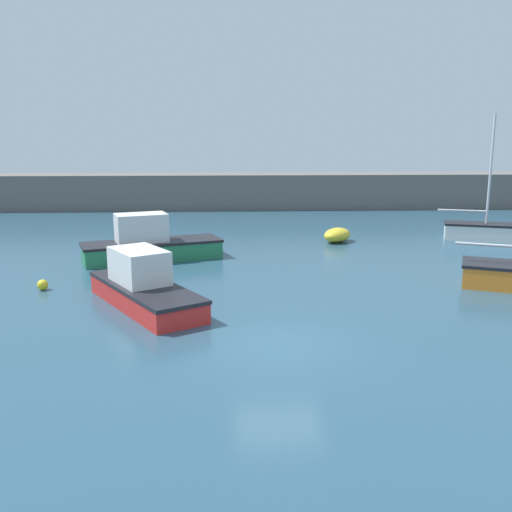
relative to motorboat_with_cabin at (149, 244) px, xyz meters
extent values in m
cube|color=#284C60|center=(5.05, -11.12, -0.84)|extent=(120.00, 120.00, 0.20)
cube|color=#66605B|center=(5.05, 18.86, 0.60)|extent=(62.98, 3.51, 2.68)
cube|color=#287A4C|center=(0.13, 0.05, -0.36)|extent=(6.52, 3.93, 0.76)
cube|color=black|center=(0.13, 0.05, 0.08)|extent=(6.65, 4.00, 0.12)
cube|color=silver|center=(-0.31, -0.11, 0.73)|extent=(2.61, 2.07, 1.41)
cube|color=white|center=(17.77, 4.24, -0.34)|extent=(4.53, 2.84, 0.81)
cube|color=black|center=(17.77, 4.24, 0.13)|extent=(4.62, 2.90, 0.12)
cylinder|color=silver|center=(17.77, 4.24, 3.07)|extent=(0.13, 0.13, 5.99)
cylinder|color=silver|center=(16.55, 4.66, 0.85)|extent=(2.47, 0.93, 0.10)
cube|color=red|center=(0.87, -7.40, -0.42)|extent=(4.52, 5.78, 0.64)
cube|color=black|center=(0.87, -7.40, -0.04)|extent=(4.61, 5.89, 0.12)
cube|color=silver|center=(0.65, -7.04, 0.54)|extent=(2.38, 2.62, 1.27)
ellipsoid|color=yellow|center=(9.51, 4.02, -0.36)|extent=(2.14, 2.23, 0.77)
cylinder|color=silver|center=(13.96, -5.37, 0.84)|extent=(3.04, 1.40, 0.11)
sphere|color=yellow|center=(-3.28, -5.12, -0.54)|extent=(0.40, 0.40, 0.40)
camera|label=1|loc=(3.74, -26.03, 4.96)|focal=40.00mm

